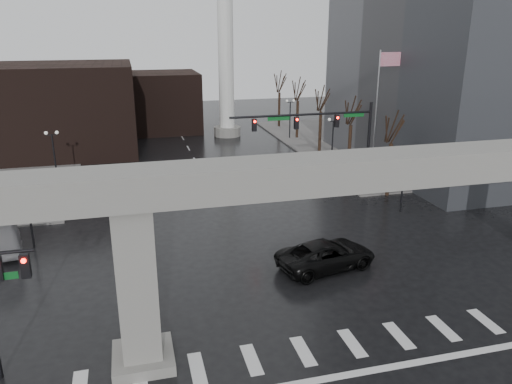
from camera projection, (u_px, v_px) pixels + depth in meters
ground at (296, 338)px, 23.39m from camera, size 160.00×160.00×0.00m
sidewalk_ne at (399, 143)px, 62.64m from camera, size 28.00×36.00×0.15m
elevated_guideway at (328, 198)px, 21.52m from camera, size 48.00×2.60×8.70m
building_far_left at (62, 109)px, 57.07m from camera, size 16.00×14.00×10.00m
building_far_mid at (162, 102)px, 69.43m from camera, size 10.00×10.00×8.00m
smokestack at (225, 32)px, 62.89m from camera, size 3.60×3.60×30.00m
signal_mast_arm at (327, 130)px, 40.97m from camera, size 12.12×0.43×8.00m
signal_left_pole at (0, 289)px, 19.64m from camera, size 2.30×0.30×6.00m
flagpole_assembly at (380, 101)px, 44.88m from camera, size 2.06×0.12×12.00m
lamp_right_0 at (404, 169)px, 38.38m from camera, size 1.22×0.32×5.11m
lamp_right_1 at (333, 134)px, 51.24m from camera, size 1.22×0.32×5.11m
lamp_right_2 at (290, 112)px, 64.10m from camera, size 1.22×0.32×5.11m
lamp_left_0 at (27, 198)px, 31.94m from camera, size 1.22×0.32×5.11m
lamp_left_1 at (54, 149)px, 44.80m from camera, size 1.22×0.32×5.11m
lamp_left_2 at (68, 122)px, 57.67m from camera, size 1.22×0.32×5.11m
tree_right_0 at (390, 164)px, 42.53m from camera, size 1.09×1.58×7.50m
tree_right_1 at (350, 143)px, 49.86m from camera, size 1.09×1.61×7.67m
tree_right_2 at (320, 128)px, 57.19m from camera, size 1.10×1.63×7.85m
tree_right_3 at (298, 116)px, 64.52m from camera, size 1.11×1.66×8.02m
tree_right_4 at (279, 106)px, 71.85m from camera, size 1.12×1.69×8.19m
pickup_truck at (326, 255)px, 30.00m from camera, size 6.57×4.01×1.70m
far_car at (142, 181)px, 44.82m from camera, size 2.21×4.60×1.52m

